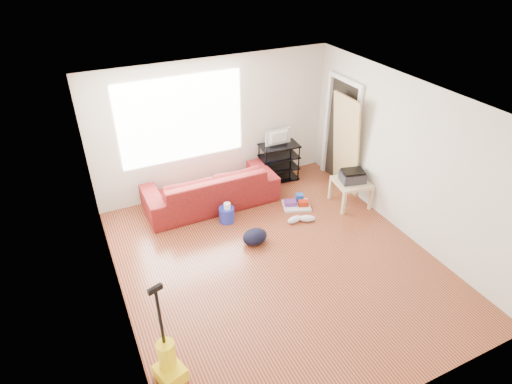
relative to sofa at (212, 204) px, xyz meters
name	(u,v)px	position (x,y,z in m)	size (l,w,h in m)	color
room	(279,186)	(0.41, -1.80, 1.25)	(4.51, 5.01, 2.51)	#542213
sofa	(212,204)	(0.00, 0.00, 0.00)	(2.37, 0.93, 0.69)	#500915
tv_stand	(279,162)	(1.53, 0.27, 0.39)	(0.79, 0.49, 0.76)	black
tv	(279,138)	(1.53, 0.27, 0.91)	(0.54, 0.07, 0.31)	black
side_table	(351,185)	(2.28, -1.08, 0.40)	(0.66, 0.66, 0.48)	tan
printer	(353,176)	(2.28, -1.08, 0.58)	(0.48, 0.40, 0.22)	#242329
bucket	(227,221)	(0.05, -0.62, 0.00)	(0.27, 0.27, 0.27)	#232EAE
toilet_paper	(227,212)	(0.06, -0.64, 0.19)	(0.12, 0.12, 0.11)	white
cleaning_tray	(297,203)	(1.37, -0.74, 0.05)	(0.59, 0.53, 0.18)	silver
backpack	(255,242)	(0.23, -1.36, 0.00)	(0.42, 0.34, 0.23)	black
sneakers	(301,219)	(1.19, -1.19, 0.06)	(0.51, 0.26, 0.12)	silver
vacuum	(168,362)	(-1.67, -3.14, 0.25)	(0.36, 0.39, 1.34)	yellow
door_panel	(341,188)	(2.46, -0.57, 0.00)	(0.04, 0.75, 1.87)	tan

